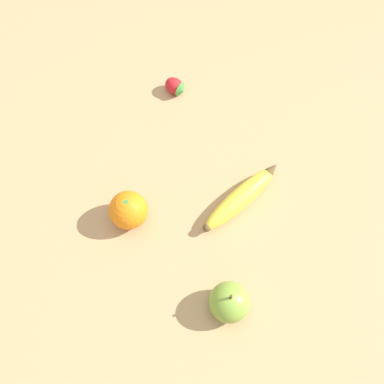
# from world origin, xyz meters

# --- Properties ---
(ground_plane) EXTENTS (3.00, 3.00, 0.00)m
(ground_plane) POSITION_xyz_m (0.00, 0.00, 0.00)
(ground_plane) COLOR tan
(banana) EXTENTS (0.20, 0.05, 0.04)m
(banana) POSITION_xyz_m (-0.13, 0.04, 0.02)
(banana) COLOR yellow
(banana) RESTS_ON ground_plane
(orange) EXTENTS (0.07, 0.07, 0.07)m
(orange) POSITION_xyz_m (0.04, -0.09, 0.04)
(orange) COLOR orange
(orange) RESTS_ON ground_plane
(strawberry) EXTENTS (0.04, 0.05, 0.03)m
(strawberry) POSITION_xyz_m (-0.24, -0.24, 0.02)
(strawberry) COLOR red
(strawberry) RESTS_ON ground_plane
(apple) EXTENTS (0.07, 0.07, 0.08)m
(apple) POSITION_xyz_m (0.05, 0.15, 0.03)
(apple) COLOR olive
(apple) RESTS_ON ground_plane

